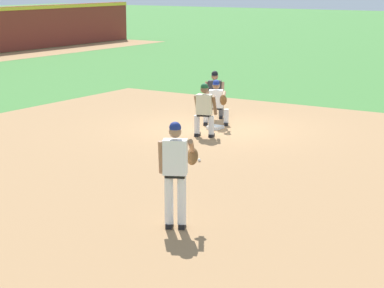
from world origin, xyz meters
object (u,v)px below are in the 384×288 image
pitcher (176,168)px  umpire (215,93)px  first_baseman (217,101)px  first_base_bag (215,127)px  baseball (199,160)px  baserunner (204,108)px

pitcher → umpire: 10.35m
pitcher → first_baseman: pitcher is taller
first_base_bag → umpire: 1.81m
baseball → umpire: bearing=27.5°
first_base_bag → umpire: bearing=31.9°
first_base_bag → umpire: size_ratio=0.26×
first_base_bag → baseball: (-3.56, -1.71, -0.01)m
first_baseman → baseball: bearing=-154.2°
pitcher → umpire: size_ratio=1.27×
first_baseman → baserunner: baserunner is taller
pitcher → umpire: bearing=27.6°
pitcher → first_baseman: size_ratio=1.39×
pitcher → first_base_bag: bearing=26.7°
baserunner → pitcher: bearing=-151.6°
first_base_bag → pitcher: (-7.78, -3.92, 1.01)m
umpire → baserunner: bearing=-154.6°
first_base_bag → first_baseman: bearing=26.9°
first_baseman → umpire: (0.98, 0.66, 0.06)m
baserunner → umpire: size_ratio=1.00×
first_base_bag → pitcher: 8.77m
first_base_bag → baserunner: size_ratio=0.26×
baseball → baserunner: size_ratio=0.05×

